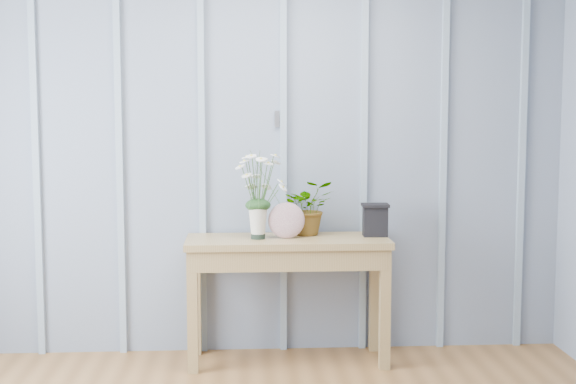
{
  "coord_description": "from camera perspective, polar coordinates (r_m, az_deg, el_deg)",
  "views": [
    {
      "loc": [
        -0.02,
        -2.69,
        1.52
      ],
      "look_at": [
        0.26,
        1.94,
        1.03
      ],
      "focal_mm": 50.0,
      "sensor_mm": 36.0,
      "label": 1
    }
  ],
  "objects": [
    {
      "name": "room_shell",
      "position": [
        3.63,
        -3.22,
        13.4
      ],
      "size": [
        4.0,
        4.5,
        2.5
      ],
      "color": "gray",
      "rests_on": "ground"
    },
    {
      "name": "sideboard",
      "position": [
        4.77,
        -0.04,
        -4.65
      ],
      "size": [
        1.2,
        0.45,
        0.75
      ],
      "color": "olive",
      "rests_on": "ground"
    },
    {
      "name": "daisy_vase",
      "position": [
        4.69,
        -2.16,
        0.57
      ],
      "size": [
        0.37,
        0.28,
        0.52
      ],
      "color": "black",
      "rests_on": "sideboard"
    },
    {
      "name": "spider_plant",
      "position": [
        4.86,
        1.48,
        -1.1
      ],
      "size": [
        0.32,
        0.28,
        0.33
      ],
      "primitive_type": "imported",
      "rotation": [
        0.0,
        0.0,
        0.07
      ],
      "color": "#163715",
      "rests_on": "sideboard"
    },
    {
      "name": "felt_disc_vessel",
      "position": [
        4.72,
        -0.11,
        -2.03
      ],
      "size": [
        0.22,
        0.06,
        0.22
      ],
      "primitive_type": "ellipsoid",
      "rotation": [
        0.0,
        0.0,
        -0.02
      ],
      "color": "#86405B",
      "rests_on": "sideboard"
    },
    {
      "name": "carved_box",
      "position": [
        4.84,
        6.22,
        -1.96
      ],
      "size": [
        0.17,
        0.13,
        0.2
      ],
      "color": "black",
      "rests_on": "sideboard"
    }
  ]
}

